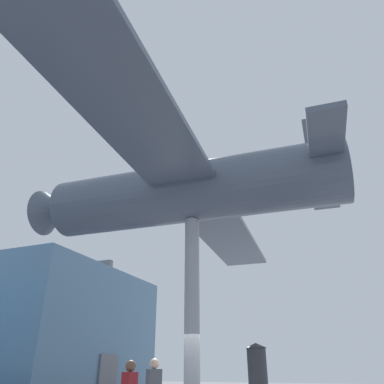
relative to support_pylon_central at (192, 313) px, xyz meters
name	(u,v)px	position (x,y,z in m)	size (l,w,h in m)	color
glass_pavilion_right	(10,333)	(8.88, 16.62, 0.55)	(11.84, 15.91, 7.94)	slate
support_pylon_central	(192,313)	(0.00, 0.00, 0.00)	(0.49, 0.49, 6.26)	#999EA3
suspended_airplane	(185,193)	(-0.01, 0.25, 4.23)	(21.28, 12.22, 3.28)	#4C5666
info_kiosk	(258,375)	(5.48, -0.75, -1.83)	(0.91, 0.91, 2.54)	#333338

